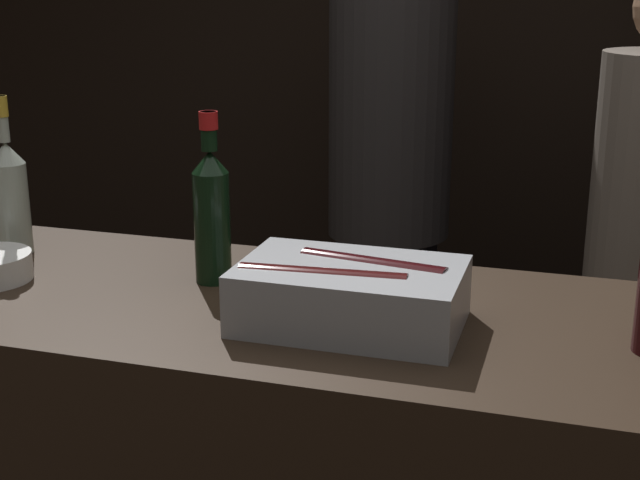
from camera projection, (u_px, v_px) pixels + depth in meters
wall_back_chalkboard at (471, 40)px, 3.38m from camera, size 6.40×0.06×2.80m
ice_bin_with_bottles at (350, 293)px, 1.55m from camera, size 0.39×0.25×0.11m
rose_wine_bottle at (10, 193)px, 1.94m from camera, size 0.08×0.08×0.35m
red_wine_bottle_burgundy at (212, 210)px, 1.75m from camera, size 0.07×0.07×0.34m
person_grey_polo at (389, 181)px, 2.81m from camera, size 0.38×0.38×1.82m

